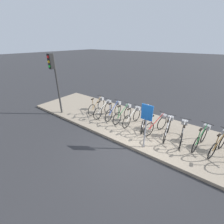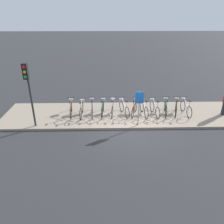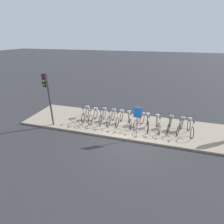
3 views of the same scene
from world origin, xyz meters
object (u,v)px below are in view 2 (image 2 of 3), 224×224
(parked_bicycle_8, at_px, (154,107))
(parked_bicycle_6, at_px, (135,107))
(parked_bicycle_1, at_px, (82,108))
(parked_bicycle_2, at_px, (92,107))
(parked_bicycle_3, at_px, (103,107))
(parked_bicycle_4, at_px, (112,107))
(parked_bicycle_11, at_px, (185,107))
(traffic_light, at_px, (28,83))
(parked_bicycle_9, at_px, (166,106))
(parked_bicycle_5, at_px, (124,107))
(sign_post, at_px, (139,103))
(parked_bicycle_0, at_px, (71,107))
(parked_bicycle_10, at_px, (176,107))
(parked_bicycle_7, at_px, (144,107))

(parked_bicycle_8, bearing_deg, parked_bicycle_6, 176.94)
(parked_bicycle_1, xyz_separation_m, parked_bicycle_2, (0.59, 0.17, 0.00))
(parked_bicycle_2, height_order, parked_bicycle_3, same)
(parked_bicycle_3, distance_m, parked_bicycle_4, 0.57)
(parked_bicycle_11, height_order, traffic_light, traffic_light)
(parked_bicycle_4, distance_m, parked_bicycle_9, 3.11)
(parked_bicycle_5, xyz_separation_m, parked_bicycle_9, (2.46, 0.05, 0.00))
(parked_bicycle_8, relative_size, parked_bicycle_9, 1.00)
(parked_bicycle_3, relative_size, parked_bicycle_11, 1.00)
(parked_bicycle_1, distance_m, parked_bicycle_8, 4.20)
(parked_bicycle_8, relative_size, sign_post, 0.85)
(parked_bicycle_0, bearing_deg, parked_bicycle_11, -0.31)
(parked_bicycle_10, xyz_separation_m, traffic_light, (-7.82, -1.46, 1.97))
(parked_bicycle_9, xyz_separation_m, traffic_light, (-7.21, -1.50, 1.97))
(parked_bicycle_3, bearing_deg, parked_bicycle_8, -2.14)
(parked_bicycle_7, distance_m, parked_bicycle_8, 0.62)
(parked_bicycle_9, distance_m, traffic_light, 7.62)
(parked_bicycle_5, xyz_separation_m, sign_post, (0.66, -1.39, 0.84))
(parked_bicycle_3, relative_size, parked_bicycle_10, 1.04)
(parked_bicycle_9, bearing_deg, parked_bicycle_3, -179.92)
(parked_bicycle_0, xyz_separation_m, parked_bicycle_3, (1.84, 0.03, 0.00))
(parked_bicycle_8, bearing_deg, parked_bicycle_1, -179.32)
(parked_bicycle_4, relative_size, traffic_light, 0.48)
(parked_bicycle_0, xyz_separation_m, parked_bicycle_7, (4.21, -0.05, 0.00))
(parked_bicycle_2, xyz_separation_m, parked_bicycle_11, (5.45, -0.08, 0.00))
(parked_bicycle_2, xyz_separation_m, traffic_light, (-2.91, -1.50, 1.97))
(parked_bicycle_4, distance_m, parked_bicycle_10, 3.73)
(traffic_light, xyz_separation_m, sign_post, (5.41, 0.05, -1.13))
(parked_bicycle_0, relative_size, traffic_light, 0.48)
(parked_bicycle_1, bearing_deg, parked_bicycle_3, 7.60)
(parked_bicycle_11, distance_m, sign_post, 3.36)
(parked_bicycle_2, relative_size, parked_bicycle_7, 1.01)
(parked_bicycle_0, distance_m, sign_post, 4.06)
(parked_bicycle_8, bearing_deg, traffic_light, -168.05)
(parked_bicycle_10, bearing_deg, parked_bicycle_3, 179.58)
(parked_bicycle_1, height_order, parked_bicycle_8, same)
(parked_bicycle_7, bearing_deg, parked_bicycle_5, 178.43)
(parked_bicycle_9, bearing_deg, traffic_light, -168.27)
(parked_bicycle_11, bearing_deg, sign_post, -154.98)
(parked_bicycle_1, relative_size, parked_bicycle_7, 1.01)
(parked_bicycle_9, xyz_separation_m, sign_post, (-1.80, -1.45, 0.84))
(parked_bicycle_2, relative_size, parked_bicycle_6, 1.04)
(parked_bicycle_5, bearing_deg, parked_bicycle_4, 175.65)
(parked_bicycle_8, bearing_deg, parked_bicycle_2, 178.03)
(parked_bicycle_8, bearing_deg, parked_bicycle_7, 177.18)
(parked_bicycle_0, xyz_separation_m, parked_bicycle_1, (0.63, -0.13, 0.00))
(parked_bicycle_6, distance_m, parked_bicycle_11, 2.97)
(parked_bicycle_7, height_order, parked_bicycle_8, same)
(parked_bicycle_8, height_order, parked_bicycle_9, same)
(parked_bicycle_2, distance_m, parked_bicycle_9, 4.30)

